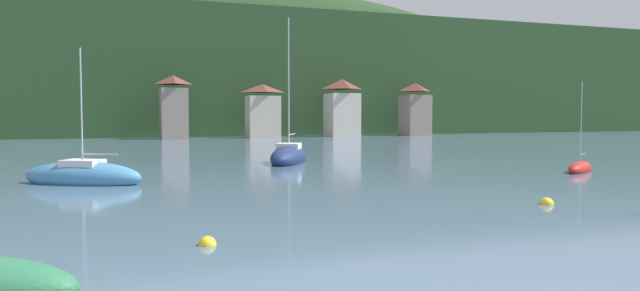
# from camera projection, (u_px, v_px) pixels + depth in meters

# --- Properties ---
(wooded_hillside) EXTENTS (352.00, 54.35, 56.02)m
(wooded_hillside) POSITION_uv_depth(u_px,v_px,m) (110.00, 88.00, 118.23)
(wooded_hillside) COLOR #264223
(wooded_hillside) RESTS_ON ground_plane
(shore_building_west) EXTENTS (4.04, 4.70, 9.46)m
(shore_building_west) POSITION_uv_depth(u_px,v_px,m) (174.00, 108.00, 86.40)
(shore_building_west) COLOR gray
(shore_building_west) RESTS_ON ground_plane
(shore_building_westcentral) EXTENTS (5.17, 3.82, 8.35)m
(shore_building_westcentral) POSITION_uv_depth(u_px,v_px,m) (263.00, 112.00, 90.63)
(shore_building_westcentral) COLOR #BCB29E
(shore_building_westcentral) RESTS_ON ground_plane
(shore_building_central) EXTENTS (5.11, 4.96, 9.44)m
(shore_building_central) POSITION_uv_depth(u_px,v_px,m) (342.00, 109.00, 95.70)
(shore_building_central) COLOR beige
(shore_building_central) RESTS_ON ground_plane
(shore_building_eastcentral) EXTENTS (4.43, 4.65, 9.06)m
(shore_building_eastcentral) POSITION_uv_depth(u_px,v_px,m) (415.00, 110.00, 100.16)
(shore_building_eastcentral) COLOR gray
(shore_building_eastcentral) RESTS_ON ground_plane
(sailboat_far_0) EXTENTS (5.76, 8.10, 11.59)m
(sailboat_far_0) POSITION_uv_depth(u_px,v_px,m) (289.00, 156.00, 44.83)
(sailboat_far_0) COLOR navy
(sailboat_far_0) RESTS_ON ground_plane
(sailboat_mid_2) EXTENTS (4.06, 3.20, 6.08)m
(sailboat_mid_2) POSITION_uv_depth(u_px,v_px,m) (580.00, 168.00, 37.63)
(sailboat_mid_2) COLOR red
(sailboat_mid_2) RESTS_ON ground_plane
(sailboat_far_8) EXTENTS (6.85, 5.13, 7.72)m
(sailboat_far_8) POSITION_uv_depth(u_px,v_px,m) (83.00, 176.00, 31.15)
(sailboat_far_8) COLOR teal
(sailboat_far_8) RESTS_ON ground_plane
(mooring_buoy_near) EXTENTS (0.51, 0.51, 0.51)m
(mooring_buoy_near) POSITION_uv_depth(u_px,v_px,m) (207.00, 245.00, 16.64)
(mooring_buoy_near) COLOR yellow
(mooring_buoy_near) RESTS_ON ground_plane
(mooring_buoy_mid) EXTENTS (0.59, 0.59, 0.59)m
(mooring_buoy_mid) POSITION_uv_depth(u_px,v_px,m) (547.00, 204.00, 24.08)
(mooring_buoy_mid) COLOR yellow
(mooring_buoy_mid) RESTS_ON ground_plane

